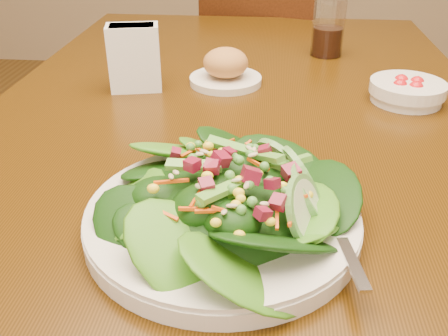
# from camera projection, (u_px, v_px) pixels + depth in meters

# --- Properties ---
(dining_table) EXTENTS (0.90, 1.40, 0.75)m
(dining_table) POSITION_uv_depth(u_px,v_px,m) (238.00, 161.00, 0.92)
(dining_table) COLOR #422507
(dining_table) RESTS_ON ground_plane
(chair_far) EXTENTS (0.47, 0.48, 0.83)m
(chair_far) POSITION_uv_depth(u_px,v_px,m) (263.00, 97.00, 1.76)
(chair_far) COLOR #451E0A
(chair_far) RESTS_ON ground_plane
(salad_plate) EXTENTS (0.31, 0.31, 0.09)m
(salad_plate) POSITION_uv_depth(u_px,v_px,m) (232.00, 203.00, 0.56)
(salad_plate) COLOR silver
(salad_plate) RESTS_ON dining_table
(bread_plate) EXTENTS (0.14, 0.14, 0.07)m
(bread_plate) POSITION_uv_depth(u_px,v_px,m) (226.00, 69.00, 0.97)
(bread_plate) COLOR silver
(bread_plate) RESTS_ON dining_table
(tomato_bowl) EXTENTS (0.13, 0.13, 0.04)m
(tomato_bowl) POSITION_uv_depth(u_px,v_px,m) (407.00, 91.00, 0.90)
(tomato_bowl) COLOR silver
(tomato_bowl) RESTS_ON dining_table
(drinking_glass) EXTENTS (0.07, 0.07, 0.13)m
(drinking_glass) POSITION_uv_depth(u_px,v_px,m) (328.00, 31.00, 1.12)
(drinking_glass) COLOR silver
(drinking_glass) RESTS_ON dining_table
(napkin_holder) EXTENTS (0.10, 0.07, 0.12)m
(napkin_holder) POSITION_uv_depth(u_px,v_px,m) (134.00, 56.00, 0.93)
(napkin_holder) COLOR white
(napkin_holder) RESTS_ON dining_table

